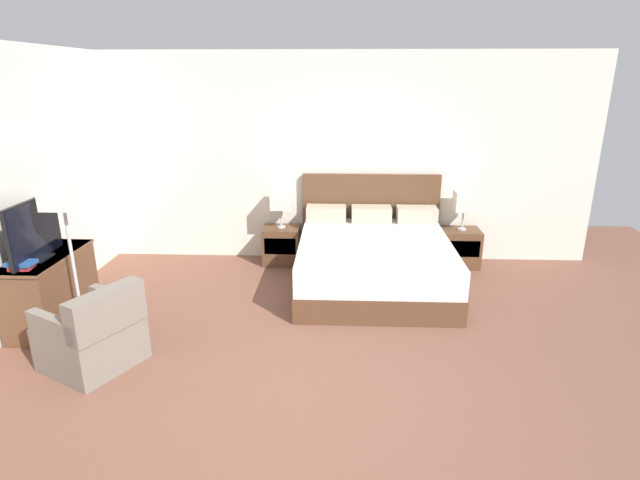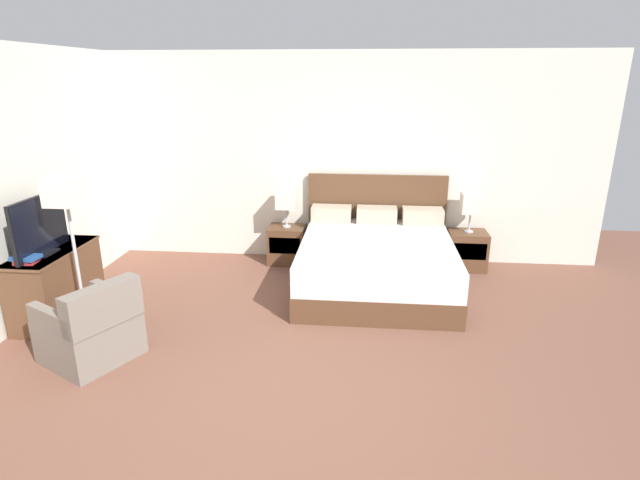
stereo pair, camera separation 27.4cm
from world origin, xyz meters
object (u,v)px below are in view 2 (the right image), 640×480
Objects in this scene: armchair_by_window at (92,330)px; bed at (376,261)px; table_lamp_right at (471,203)px; dresser at (56,283)px; tv at (40,227)px; book_red_cover at (27,261)px; floor_lamp at (67,203)px; table_lamp_left at (286,199)px; nightstand_left at (287,245)px; book_blue_cover at (26,257)px; nightstand_right at (467,250)px.

bed is at bearing 36.63° from armchair_by_window.
dresser is at bearing -157.82° from table_lamp_right.
tv is 0.37m from book_red_cover.
table_lamp_right is 0.33× the size of floor_lamp.
tv is at bearing -137.64° from table_lamp_left.
nightstand_left is at bearing -179.97° from table_lamp_right.
tv is at bearing 88.11° from book_red_cover.
table_lamp_right is at bearing 25.87° from floor_lamp.
tv is 0.34m from book_blue_cover.
bed reaches higher than armchair_by_window.
book_red_cover is (-2.13, -2.19, -0.13)m from table_lamp_left.
nightstand_right is at bearing -90.00° from table_lamp_right.
book_blue_cover is (-0.01, -0.26, -0.23)m from tv.
armchair_by_window is at bearing -144.98° from table_lamp_right.
nightstand_left is 2.92m from armchair_by_window.
armchair_by_window is (0.79, -0.67, -0.73)m from tv.
armchair_by_window is (0.80, -0.41, -0.47)m from book_red_cover.
nightstand_right is 4.87m from dresser.
table_lamp_left is 2.98m from armchair_by_window.
floor_lamp reaches higher than dresser.
floor_lamp is at bearing -11.00° from tv.
floor_lamp is (-4.14, -2.01, 0.40)m from table_lamp_right.
table_lamp_left is (0.00, 0.00, 0.63)m from nightstand_left.
table_lamp_left is at bearing 40.86° from dresser.
book_red_cover reaches higher than nightstand_left.
floor_lamp is at bearing -154.13° from table_lamp_right.
armchair_by_window is (-1.33, -2.60, 0.03)m from nightstand_left.
table_lamp_right is at bearing 22.18° from dresser.
table_lamp_left is at bearing 148.59° from bed.
table_lamp_right is at bearing 31.41° from bed.
tv reaches higher than armchair_by_window.
bed is at bearing 23.76° from book_red_cover.
dresser is at bearing 88.21° from book_blue_cover.
nightstand_left is 3.10m from book_red_cover.
book_red_cover is at bearing -154.13° from nightstand_right.
nightstand_right is 4.54m from armchair_by_window.
book_red_cover is at bearing 0.00° from book_blue_cover.
dresser is 1.34× the size of tv.
floor_lamp is (0.37, -0.07, 0.26)m from tv.
bed is at bearing -31.36° from nightstand_left.
book_blue_cover is at bearing 180.00° from book_red_cover.
nightstand_left and nightstand_right have the same top height.
table_lamp_left is at bearing 62.96° from armchair_by_window.
bed is at bearing 23.73° from book_blue_cover.
nightstand_right is at bearing 25.86° from floor_lamp.
dresser is 0.70× the size of floor_lamp.
floor_lamp reaches higher than book_red_cover.
nightstand_right is at bearing 31.36° from bed.
book_red_cover reaches higher than dresser.
dresser is at bearing 155.60° from floor_lamp.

